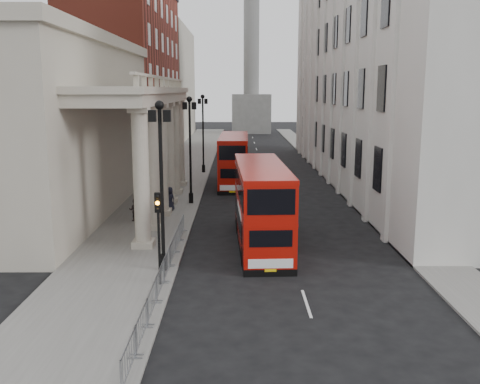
{
  "coord_description": "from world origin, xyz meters",
  "views": [
    {
      "loc": [
        3.06,
        -21.4,
        8.94
      ],
      "look_at": [
        3.23,
        10.99,
        2.72
      ],
      "focal_mm": 40.0,
      "sensor_mm": 36.0,
      "label": 1
    }
  ],
  "objects": [
    {
      "name": "lamp_post_south",
      "position": [
        -0.6,
        4.0,
        4.91
      ],
      "size": [
        1.05,
        0.44,
        8.32
      ],
      "color": "black",
      "rests_on": "sidewalk_west"
    },
    {
      "name": "kerb",
      "position": [
        -0.05,
        30.0,
        0.07
      ],
      "size": [
        0.2,
        140.0,
        0.14
      ],
      "primitive_type": "cube",
      "color": "slate",
      "rests_on": "ground"
    },
    {
      "name": "portico_building",
      "position": [
        -10.5,
        18.0,
        6.0
      ],
      "size": [
        9.0,
        28.0,
        12.0
      ],
      "primitive_type": "cube",
      "color": "#A69C8B",
      "rests_on": "ground"
    },
    {
      "name": "ground",
      "position": [
        0.0,
        0.0,
        0.0
      ],
      "size": [
        260.0,
        260.0,
        0.0
      ],
      "primitive_type": "plane",
      "color": "black",
      "rests_on": "ground"
    },
    {
      "name": "traffic_light",
      "position": [
        -0.5,
        1.98,
        3.11
      ],
      "size": [
        0.28,
        0.33,
        4.3
      ],
      "color": "black",
      "rests_on": "sidewalk_west"
    },
    {
      "name": "pedestrian_c",
      "position": [
        -1.93,
        17.29,
        1.01
      ],
      "size": [
        1.03,
        0.91,
        1.77
      ],
      "primitive_type": "imported",
      "rotation": [
        0.0,
        0.0,
        5.79
      ],
      "color": "black",
      "rests_on": "sidewalk_west"
    },
    {
      "name": "crowd_barriers",
      "position": [
        -0.35,
        2.23,
        0.67
      ],
      "size": [
        0.5,
        18.75,
        1.1
      ],
      "color": "gray",
      "rests_on": "sidewalk_west"
    },
    {
      "name": "lamp_post_mid",
      "position": [
        -0.6,
        20.0,
        4.91
      ],
      "size": [
        1.05,
        0.44,
        8.32
      ],
      "color": "black",
      "rests_on": "sidewalk_west"
    },
    {
      "name": "pedestrian_b",
      "position": [
        -3.95,
        14.14,
        0.88
      ],
      "size": [
        0.79,
        0.65,
        1.52
      ],
      "primitive_type": "imported",
      "rotation": [
        0.0,
        0.0,
        3.24
      ],
      "color": "black",
      "rests_on": "sidewalk_west"
    },
    {
      "name": "pedestrian_a",
      "position": [
        -2.78,
        17.71,
        0.97
      ],
      "size": [
        0.73,
        0.61,
        1.69
      ],
      "primitive_type": "imported",
      "rotation": [
        0.0,
        0.0,
        0.4
      ],
      "color": "black",
      "rests_on": "sidewalk_west"
    },
    {
      "name": "sidewalk_west",
      "position": [
        -3.0,
        30.0,
        0.06
      ],
      "size": [
        6.0,
        140.0,
        0.12
      ],
      "primitive_type": "cube",
      "color": "slate",
      "rests_on": "ground"
    },
    {
      "name": "bus_near",
      "position": [
        4.44,
        8.71,
        2.47
      ],
      "size": [
        3.08,
        11.06,
        4.73
      ],
      "rotation": [
        0.0,
        0.0,
        0.04
      ],
      "color": "#A90F07",
      "rests_on": "ground"
    },
    {
      "name": "monument_column",
      "position": [
        6.0,
        92.0,
        15.98
      ],
      "size": [
        8.0,
        8.0,
        54.2
      ],
      "color": "#60605E",
      "rests_on": "ground"
    },
    {
      "name": "brick_building",
      "position": [
        -10.5,
        48.0,
        11.0
      ],
      "size": [
        9.0,
        32.0,
        22.0
      ],
      "primitive_type": "cube",
      "color": "maroon",
      "rests_on": "ground"
    },
    {
      "name": "east_building",
      "position": [
        16.0,
        32.0,
        12.5
      ],
      "size": [
        8.0,
        55.0,
        25.0
      ],
      "primitive_type": "cube",
      "color": "beige",
      "rests_on": "ground"
    },
    {
      "name": "bus_far",
      "position": [
        2.73,
        28.97,
        2.45
      ],
      "size": [
        2.81,
        10.9,
        4.69
      ],
      "rotation": [
        0.0,
        0.0,
        -0.02
      ],
      "color": "#A50F07",
      "rests_on": "ground"
    },
    {
      "name": "sidewalk_east",
      "position": [
        13.5,
        30.0,
        0.06
      ],
      "size": [
        3.0,
        140.0,
        0.12
      ],
      "primitive_type": "cube",
      "color": "slate",
      "rests_on": "ground"
    },
    {
      "name": "west_building_far",
      "position": [
        -10.5,
        80.0,
        10.0
      ],
      "size": [
        9.0,
        30.0,
        20.0
      ],
      "primitive_type": "cube",
      "color": "#A69C8B",
      "rests_on": "ground"
    },
    {
      "name": "lamp_post_north",
      "position": [
        -0.6,
        36.0,
        4.91
      ],
      "size": [
        1.05,
        0.44,
        8.32
      ],
      "color": "black",
      "rests_on": "sidewalk_west"
    }
  ]
}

